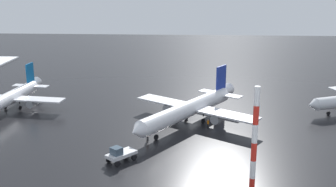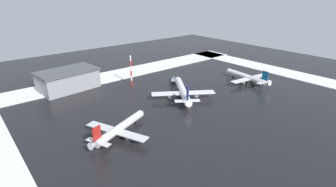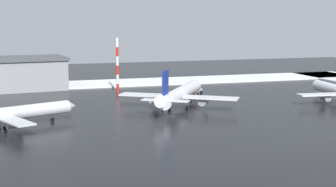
{
  "view_description": "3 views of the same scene",
  "coord_description": "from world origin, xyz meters",
  "px_view_note": "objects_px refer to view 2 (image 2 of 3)",
  "views": [
    {
      "loc": [
        -0.73,
        -79.88,
        26.58
      ],
      "look_at": [
        -5.61,
        1.7,
        3.88
      ],
      "focal_mm": 45.0,
      "sensor_mm": 36.0,
      "label": 1
    },
    {
      "loc": [
        67.22,
        67.9,
        41.66
      ],
      "look_at": [
        4.58,
        -7.88,
        2.57
      ],
      "focal_mm": 28.0,
      "sensor_mm": 36.0,
      "label": 2
    },
    {
      "loc": [
        34.27,
        97.76,
        19.23
      ],
      "look_at": [
        2.95,
        -1.1,
        3.93
      ],
      "focal_mm": 55.0,
      "sensor_mm": 36.0,
      "label": 3
    }
  ],
  "objects_px": {
    "antenna_mast": "(131,71)",
    "ground_crew_by_nose_gear": "(173,96)",
    "airplane_distant_tail": "(120,128)",
    "airplane_parked_portside": "(247,77)",
    "airplane_parked_starboard": "(183,91)",
    "pushback_tug": "(174,79)",
    "ground_crew_near_tug": "(181,86)",
    "cargo_hangar": "(68,80)"
  },
  "relations": [
    {
      "from": "airplane_parked_starboard",
      "to": "pushback_tug",
      "type": "distance_m",
      "value": 20.05
    },
    {
      "from": "pushback_tug",
      "to": "cargo_hangar",
      "type": "distance_m",
      "value": 48.23
    },
    {
      "from": "airplane_distant_tail",
      "to": "cargo_hangar",
      "type": "relative_size",
      "value": 0.93
    },
    {
      "from": "airplane_distant_tail",
      "to": "ground_crew_by_nose_gear",
      "type": "height_order",
      "value": "airplane_distant_tail"
    },
    {
      "from": "airplane_parked_portside",
      "to": "antenna_mast",
      "type": "height_order",
      "value": "antenna_mast"
    },
    {
      "from": "ground_crew_by_nose_gear",
      "to": "cargo_hangar",
      "type": "xyz_separation_m",
      "value": [
        28.93,
        -37.99,
        3.47
      ]
    },
    {
      "from": "airplane_distant_tail",
      "to": "airplane_parked_portside",
      "type": "bearing_deg",
      "value": -18.6
    },
    {
      "from": "airplane_parked_starboard",
      "to": "airplane_distant_tail",
      "type": "bearing_deg",
      "value": 139.71
    },
    {
      "from": "airplane_parked_portside",
      "to": "cargo_hangar",
      "type": "height_order",
      "value": "cargo_hangar"
    },
    {
      "from": "airplane_parked_portside",
      "to": "cargo_hangar",
      "type": "distance_m",
      "value": 82.85
    },
    {
      "from": "pushback_tug",
      "to": "antenna_mast",
      "type": "height_order",
      "value": "antenna_mast"
    },
    {
      "from": "airplane_parked_starboard",
      "to": "cargo_hangar",
      "type": "xyz_separation_m",
      "value": [
        32.38,
        -39.96,
        1.4
      ]
    },
    {
      "from": "airplane_distant_tail",
      "to": "antenna_mast",
      "type": "height_order",
      "value": "antenna_mast"
    },
    {
      "from": "ground_crew_by_nose_gear",
      "to": "cargo_hangar",
      "type": "relative_size",
      "value": 0.06
    },
    {
      "from": "ground_crew_near_tug",
      "to": "antenna_mast",
      "type": "distance_m",
      "value": 23.73
    },
    {
      "from": "ground_crew_near_tug",
      "to": "antenna_mast",
      "type": "relative_size",
      "value": 0.12
    },
    {
      "from": "airplane_parked_portside",
      "to": "airplane_distant_tail",
      "type": "bearing_deg",
      "value": 100.41
    },
    {
      "from": "airplane_parked_starboard",
      "to": "airplane_distant_tail",
      "type": "height_order",
      "value": "airplane_parked_starboard"
    },
    {
      "from": "airplane_parked_starboard",
      "to": "ground_crew_near_tug",
      "type": "xyz_separation_m",
      "value": [
        -6.88,
        -8.77,
        -2.07
      ]
    },
    {
      "from": "antenna_mast",
      "to": "cargo_hangar",
      "type": "bearing_deg",
      "value": -29.79
    },
    {
      "from": "airplane_parked_portside",
      "to": "pushback_tug",
      "type": "bearing_deg",
      "value": 56.51
    },
    {
      "from": "airplane_parked_portside",
      "to": "ground_crew_near_tug",
      "type": "xyz_separation_m",
      "value": [
        30.05,
        -14.17,
        -1.69
      ]
    },
    {
      "from": "airplane_distant_tail",
      "to": "ground_crew_by_nose_gear",
      "type": "distance_m",
      "value": 34.05
    },
    {
      "from": "antenna_mast",
      "to": "ground_crew_by_nose_gear",
      "type": "bearing_deg",
      "value": 101.0
    },
    {
      "from": "airplane_distant_tail",
      "to": "pushback_tug",
      "type": "relative_size",
      "value": 5.01
    },
    {
      "from": "airplane_parked_starboard",
      "to": "cargo_hangar",
      "type": "bearing_deg",
      "value": 72.66
    },
    {
      "from": "airplane_parked_portside",
      "to": "ground_crew_by_nose_gear",
      "type": "distance_m",
      "value": 41.08
    },
    {
      "from": "airplane_parked_starboard",
      "to": "ground_crew_near_tug",
      "type": "height_order",
      "value": "airplane_parked_starboard"
    },
    {
      "from": "airplane_parked_portside",
      "to": "ground_crew_by_nose_gear",
      "type": "bearing_deg",
      "value": 86.3
    },
    {
      "from": "ground_crew_near_tug",
      "to": "cargo_hangar",
      "type": "height_order",
      "value": "cargo_hangar"
    },
    {
      "from": "airplane_parked_starboard",
      "to": "cargo_hangar",
      "type": "relative_size",
      "value": 1.03
    },
    {
      "from": "ground_crew_by_nose_gear",
      "to": "pushback_tug",
      "type": "bearing_deg",
      "value": 121.79
    },
    {
      "from": "airplane_distant_tail",
      "to": "pushback_tug",
      "type": "distance_m",
      "value": 52.95
    },
    {
      "from": "pushback_tug",
      "to": "ground_crew_by_nose_gear",
      "type": "bearing_deg",
      "value": 179.38
    },
    {
      "from": "ground_crew_by_nose_gear",
      "to": "antenna_mast",
      "type": "xyz_separation_m",
      "value": [
        4.69,
        -24.12,
        6.13
      ]
    },
    {
      "from": "pushback_tug",
      "to": "cargo_hangar",
      "type": "xyz_separation_m",
      "value": [
        42.44,
        -22.71,
        3.16
      ]
    },
    {
      "from": "airplane_distant_tail",
      "to": "antenna_mast",
      "type": "xyz_separation_m",
      "value": [
        -27.09,
        -36.24,
        4.57
      ]
    },
    {
      "from": "airplane_parked_portside",
      "to": "ground_crew_near_tug",
      "type": "bearing_deg",
      "value": 71.4
    },
    {
      "from": "pushback_tug",
      "to": "antenna_mast",
      "type": "bearing_deg",
      "value": 104.97
    },
    {
      "from": "airplane_distant_tail",
      "to": "antenna_mast",
      "type": "distance_m",
      "value": 45.47
    },
    {
      "from": "airplane_parked_starboard",
      "to": "antenna_mast",
      "type": "distance_m",
      "value": 27.62
    },
    {
      "from": "airplane_parked_starboard",
      "to": "ground_crew_near_tug",
      "type": "distance_m",
      "value": 11.34
    }
  ]
}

